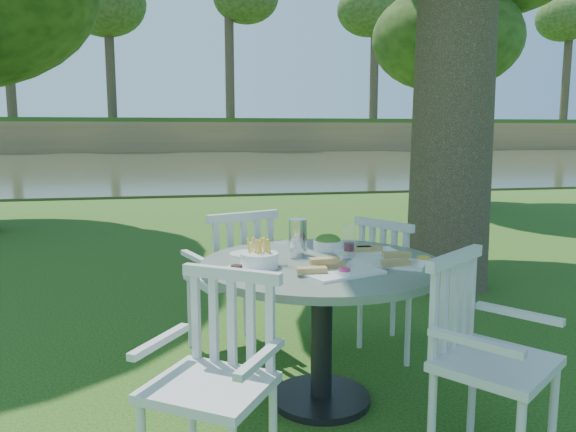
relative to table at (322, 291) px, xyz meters
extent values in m
plane|color=#183C0C|center=(0.10, 1.27, -0.65)|extent=(140.00, 140.00, 0.00)
cylinder|color=black|center=(0.00, 0.00, -0.63)|extent=(0.56, 0.56, 0.04)
cylinder|color=black|center=(0.00, 0.00, -0.24)|extent=(0.12, 0.12, 0.74)
cylinder|color=#5D6C5A|center=(0.00, 0.00, 0.15)|extent=(1.34, 1.34, 0.04)
cylinder|color=silver|center=(1.00, 0.55, -0.42)|extent=(0.04, 0.04, 0.46)
cylinder|color=silver|center=(0.79, 0.91, -0.42)|extent=(0.04, 0.04, 0.46)
cylinder|color=silver|center=(0.68, 0.37, -0.42)|extent=(0.04, 0.04, 0.46)
cylinder|color=silver|center=(0.47, 0.73, -0.42)|extent=(0.04, 0.04, 0.46)
cube|color=silver|center=(0.74, 0.64, -0.16)|extent=(0.61, 0.63, 0.04)
cube|color=silver|center=(0.56, 0.54, 0.05)|extent=(0.27, 0.43, 0.47)
cylinder|color=silver|center=(-0.29, 1.14, -0.40)|extent=(0.04, 0.04, 0.49)
cylinder|color=silver|center=(-0.70, 0.99, -0.40)|extent=(0.04, 0.04, 0.49)
cylinder|color=silver|center=(-0.15, 0.77, -0.40)|extent=(0.04, 0.04, 0.49)
cylinder|color=silver|center=(-0.57, 0.62, -0.40)|extent=(0.04, 0.04, 0.49)
cube|color=silver|center=(-0.43, 0.88, -0.13)|extent=(0.63, 0.61, 0.04)
cube|color=silver|center=(-0.35, 0.67, 0.10)|extent=(0.49, 0.21, 0.51)
cylinder|color=silver|center=(-0.73, -0.45, -0.42)|extent=(0.04, 0.04, 0.46)
cylinder|color=silver|center=(-0.39, -0.68, -0.42)|extent=(0.04, 0.04, 0.46)
cube|color=silver|center=(-0.67, -0.71, -0.17)|extent=(0.63, 0.62, 0.04)
cube|color=silver|center=(-0.55, -0.54, 0.05)|extent=(0.41, 0.30, 0.47)
cylinder|color=silver|center=(0.89, -0.80, -0.41)|extent=(0.04, 0.04, 0.48)
cylinder|color=silver|center=(0.31, -0.74, -0.41)|extent=(0.04, 0.04, 0.48)
cylinder|color=silver|center=(0.66, -0.49, -0.41)|extent=(0.04, 0.04, 0.48)
cube|color=silver|center=(0.60, -0.77, -0.15)|extent=(0.66, 0.65, 0.04)
cube|color=silver|center=(0.47, -0.60, 0.08)|extent=(0.42, 0.33, 0.49)
cube|color=white|center=(0.03, -0.27, 0.17)|extent=(0.45, 0.36, 0.01)
cube|color=white|center=(0.33, -0.12, 0.17)|extent=(0.45, 0.40, 0.02)
cube|color=white|center=(0.31, 0.16, 0.17)|extent=(0.38, 0.22, 0.02)
cylinder|color=white|center=(-0.43, -0.12, 0.17)|extent=(0.24, 0.24, 0.01)
cylinder|color=white|center=(-0.38, 0.26, 0.17)|extent=(0.22, 0.22, 0.01)
cylinder|color=white|center=(-0.36, -0.06, 0.21)|extent=(0.20, 0.20, 0.08)
cylinder|color=white|center=(0.11, 0.29, 0.20)|extent=(0.18, 0.18, 0.06)
cylinder|color=silver|center=(-0.09, 0.20, 0.27)|extent=(0.10, 0.10, 0.21)
cylinder|color=white|center=(0.17, 0.05, 0.26)|extent=(0.07, 0.07, 0.19)
cylinder|color=white|center=(-0.13, 0.10, 0.22)|extent=(0.07, 0.07, 0.11)
cylinder|color=white|center=(-0.24, -0.05, 0.23)|extent=(0.07, 0.07, 0.12)
cylinder|color=white|center=(0.02, -0.33, 0.18)|extent=(0.07, 0.07, 0.03)
cylinder|color=white|center=(0.51, -0.18, 0.18)|extent=(0.08, 0.08, 0.03)
cylinder|color=white|center=(0.45, -0.09, 0.18)|extent=(0.06, 0.06, 0.03)
cylinder|color=white|center=(-0.49, -0.16, 0.18)|extent=(0.07, 0.07, 0.03)
ellipsoid|color=#1D3711|center=(5.06, 7.53, 2.76)|extent=(3.64, 3.64, 2.54)
cube|color=#2C321D|center=(0.10, 24.27, -0.65)|extent=(100.00, 28.00, 0.12)
cube|color=olive|center=(0.10, 39.77, 0.45)|extent=(100.00, 3.00, 2.20)
cube|color=#183C0C|center=(0.10, 47.27, 1.70)|extent=(100.00, 18.00, 0.30)
cylinder|color=black|center=(-3.90, 41.77, 8.05)|extent=(0.70, 0.70, 13.00)
cylinder|color=black|center=(5.10, 41.77, 8.05)|extent=(0.70, 0.70, 13.00)
cylinder|color=black|center=(14.10, 41.77, 8.05)|extent=(0.70, 0.70, 13.00)
cylinder|color=black|center=(23.10, 41.77, 8.05)|extent=(0.70, 0.70, 13.00)
ellipsoid|color=#1D3711|center=(23.10, 41.77, 11.30)|extent=(5.60, 5.60, 4.48)
cylinder|color=black|center=(32.10, 41.77, 8.05)|extent=(0.70, 0.70, 13.00)
ellipsoid|color=#1D3711|center=(32.10, 41.77, 11.30)|extent=(5.60, 5.60, 4.48)
camera|label=1|loc=(-0.77, -2.91, 0.88)|focal=35.00mm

